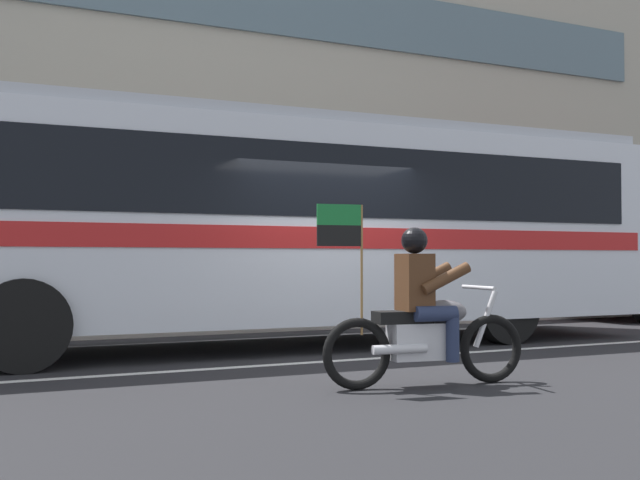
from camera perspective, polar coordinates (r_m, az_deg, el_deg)
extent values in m
plane|color=black|center=(10.16, 0.44, -8.50)|extent=(60.00, 60.00, 0.00)
cube|color=#B7B2A8|center=(14.88, -8.25, -5.94)|extent=(28.00, 3.80, 0.15)
cube|color=silver|center=(9.63, 2.03, -8.87)|extent=(26.60, 0.14, 0.01)
cube|color=gray|center=(17.45, -10.49, 11.07)|extent=(28.00, 0.80, 10.04)
cube|color=#4C606B|center=(16.77, -10.11, 6.35)|extent=(25.76, 0.10, 1.40)
cube|color=silver|center=(11.12, -3.04, 1.05)|extent=(11.49, 2.83, 2.70)
cube|color=black|center=(11.15, -3.04, 3.87)|extent=(10.58, 2.84, 0.96)
cube|color=red|center=(11.11, -3.05, 0.02)|extent=(11.26, 2.85, 0.28)
cube|color=#ADB1BA|center=(11.26, -3.04, 8.23)|extent=(11.26, 2.69, 0.16)
cylinder|color=black|center=(9.14, -21.15, -5.92)|extent=(1.04, 0.30, 1.04)
cylinder|color=black|center=(11.74, 13.62, -4.96)|extent=(1.04, 0.30, 1.04)
torus|color=black|center=(8.06, 12.54, -7.85)|extent=(0.70, 0.18, 0.69)
torus|color=black|center=(7.45, 2.75, -8.42)|extent=(0.70, 0.18, 0.69)
cube|color=silver|center=(7.70, 7.50, -7.43)|extent=(0.67, 0.37, 0.36)
ellipsoid|color=#59565B|center=(7.78, 9.17, -5.29)|extent=(0.51, 0.34, 0.24)
cube|color=black|center=(7.59, 6.12, -5.70)|extent=(0.59, 0.33, 0.12)
cylinder|color=silver|center=(8.01, 12.16, -5.74)|extent=(0.28, 0.09, 0.58)
cylinder|color=silver|center=(7.95, 11.64, -3.46)|extent=(0.13, 0.64, 0.04)
cylinder|color=silver|center=(7.43, 5.92, -8.03)|extent=(0.56, 0.17, 0.09)
cube|color=#4C2D19|center=(7.63, 7.01, -3.12)|extent=(0.33, 0.40, 0.56)
sphere|color=black|center=(7.63, 7.00, -0.04)|extent=(0.26, 0.26, 0.26)
cylinder|color=#232D4C|center=(7.86, 7.40, -5.25)|extent=(0.44, 0.21, 0.15)
cylinder|color=#232D4C|center=(7.96, 8.59, -6.93)|extent=(0.13, 0.13, 0.46)
cylinder|color=#232D4C|center=(7.54, 8.56, -5.41)|extent=(0.44, 0.21, 0.15)
cylinder|color=#232D4C|center=(7.64, 9.79, -7.16)|extent=(0.13, 0.13, 0.46)
cylinder|color=#4C2D19|center=(7.91, 7.99, -2.76)|extent=(0.53, 0.18, 0.32)
cylinder|color=#4C2D19|center=(7.55, 9.30, -2.82)|extent=(0.53, 0.18, 0.32)
cylinder|color=olive|center=(7.41, 3.10, -2.21)|extent=(0.02, 0.02, 1.25)
cube|color=#197233|center=(7.34, 1.42, 1.88)|extent=(0.44, 0.08, 0.20)
cube|color=black|center=(7.33, 1.42, 0.32)|extent=(0.44, 0.08, 0.20)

